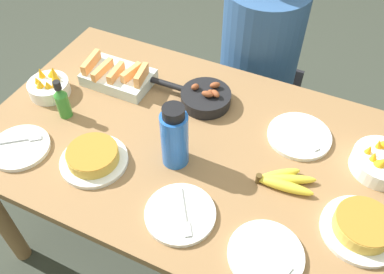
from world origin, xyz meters
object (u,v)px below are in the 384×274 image
at_px(skillet, 204,97).
at_px(fruit_bowl_mango, 382,162).
at_px(empty_plate_far_left, 266,255).
at_px(frittata_plate_side, 93,157).
at_px(empty_plate_far_right, 180,214).
at_px(empty_plate_mid_edge, 20,147).
at_px(banana_bunch, 283,181).
at_px(hot_sauce_bottle, 62,101).
at_px(frittata_plate_center, 362,227).
at_px(empty_plate_near_front, 299,136).
at_px(melon_tray, 118,76).
at_px(person_figure, 256,79).
at_px(fruit_bowl_citrus, 49,86).
at_px(water_bottle, 175,137).

relative_size(skillet, fruit_bowl_mango, 1.70).
bearing_deg(empty_plate_far_left, frittata_plate_side, 172.85).
bearing_deg(empty_plate_far_right, empty_plate_mid_edge, 179.81).
bearing_deg(banana_bunch, empty_plate_far_right, -135.12).
relative_size(empty_plate_far_left, hot_sauce_bottle, 1.35).
relative_size(skillet, empty_plate_far_right, 1.53).
relative_size(frittata_plate_center, empty_plate_near_front, 1.04).
relative_size(empty_plate_mid_edge, fruit_bowl_mango, 1.06).
distance_m(frittata_plate_center, empty_plate_mid_edge, 1.16).
xyz_separation_m(melon_tray, person_figure, (0.44, 0.54, -0.27)).
height_order(empty_plate_far_right, fruit_bowl_citrus, fruit_bowl_citrus).
distance_m(water_bottle, person_figure, 0.88).
height_order(skillet, water_bottle, water_bottle).
relative_size(banana_bunch, frittata_plate_center, 0.82).
relative_size(skillet, empty_plate_far_left, 1.54).
bearing_deg(person_figure, hot_sauce_bottle, -123.24).
height_order(banana_bunch, person_figure, person_figure).
relative_size(frittata_plate_center, empty_plate_far_right, 1.08).
height_order(frittata_plate_center, fruit_bowl_mango, fruit_bowl_mango).
distance_m(frittata_plate_center, fruit_bowl_citrus, 1.24).
height_order(skillet, fruit_bowl_citrus, fruit_bowl_citrus).
xyz_separation_m(banana_bunch, melon_tray, (-0.76, 0.21, 0.02)).
xyz_separation_m(fruit_bowl_mango, person_figure, (-0.60, 0.55, -0.27)).
bearing_deg(fruit_bowl_mango, frittata_plate_center, -93.43).
bearing_deg(empty_plate_mid_edge, person_figure, 60.73).
xyz_separation_m(empty_plate_mid_edge, water_bottle, (0.52, 0.19, 0.11)).
bearing_deg(empty_plate_mid_edge, skillet, 45.20).
xyz_separation_m(empty_plate_far_right, empty_plate_mid_edge, (-0.63, 0.00, -0.00)).
relative_size(frittata_plate_center, water_bottle, 0.97).
xyz_separation_m(fruit_bowl_mango, fruit_bowl_citrus, (-1.25, -0.16, 0.00)).
distance_m(frittata_plate_side, fruit_bowl_mango, 0.97).
xyz_separation_m(banana_bunch, fruit_bowl_citrus, (-0.97, 0.04, 0.02)).
distance_m(skillet, person_figure, 0.57).
relative_size(empty_plate_mid_edge, hot_sauce_bottle, 1.28).
bearing_deg(empty_plate_near_front, banana_bunch, -88.97).
relative_size(frittata_plate_side, hot_sauce_bottle, 1.42).
height_order(empty_plate_far_left, empty_plate_mid_edge, same).
height_order(melon_tray, frittata_plate_side, melon_tray).
xyz_separation_m(frittata_plate_side, hot_sauce_bottle, (-0.23, 0.15, 0.05)).
bearing_deg(empty_plate_near_front, frittata_plate_center, -48.07).
relative_size(empty_plate_mid_edge, water_bottle, 0.86).
height_order(skillet, empty_plate_near_front, skillet).
relative_size(banana_bunch, melon_tray, 0.72).
height_order(empty_plate_near_front, empty_plate_far_right, same).
bearing_deg(empty_plate_mid_edge, melon_tray, 74.97).
bearing_deg(empty_plate_far_left, empty_plate_mid_edge, 178.80).
height_order(empty_plate_mid_edge, fruit_bowl_mango, fruit_bowl_mango).
distance_m(empty_plate_far_right, empty_plate_mid_edge, 0.63).
distance_m(melon_tray, water_bottle, 0.49).
relative_size(melon_tray, water_bottle, 1.12).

